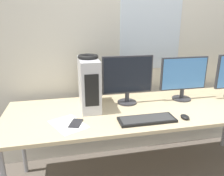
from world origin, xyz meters
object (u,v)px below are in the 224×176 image
Objects in this scene: mouse at (185,117)px; monitor_main at (128,78)px; pc_tower at (89,83)px; cell_phone at (76,123)px; monitor_right_near at (184,76)px; keyboard at (147,120)px; headphones at (88,57)px.

monitor_main is at bearing 130.14° from mouse.
pc_tower is 2.73× the size of cell_phone.
pc_tower is 0.86m from mouse.
monitor_right_near is 1.05× the size of keyboard.
cell_phone is (-0.50, -0.34, -0.25)m from monitor_main.
pc_tower is 0.60m from keyboard.
pc_tower is 0.92m from monitor_right_near.
keyboard is 0.32m from mouse.
monitor_main reaches higher than monitor_right_near.
monitor_main is 2.91× the size of cell_phone.
pc_tower is 4.94× the size of mouse.
pc_tower is 0.99× the size of keyboard.
mouse is at bearing -4.62° from keyboard.
headphones is at bearing 85.45° from cell_phone.
monitor_main is 1.05× the size of keyboard.
monitor_main is 0.61m from mouse.
pc_tower is 0.24m from headphones.
keyboard is at bearing 12.55° from cell_phone.
monitor_main is 1.00× the size of monitor_right_near.
monitor_main is 5.26× the size of mouse.
pc_tower is at bearing 136.34° from keyboard.
pc_tower is at bearing 85.40° from cell_phone.
headphones is 1.08× the size of cell_phone.
mouse is at bearing -29.82° from pc_tower.
headphones reaches higher than pc_tower.
headphones is 0.58m from cell_phone.
monitor_main is 0.47m from keyboard.
headphones is (0.00, 0.00, 0.24)m from pc_tower.
keyboard is at bearing 175.38° from mouse.
monitor_right_near is 0.51m from mouse.
headphones is 0.42m from monitor_main.
mouse is 0.87m from cell_phone.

